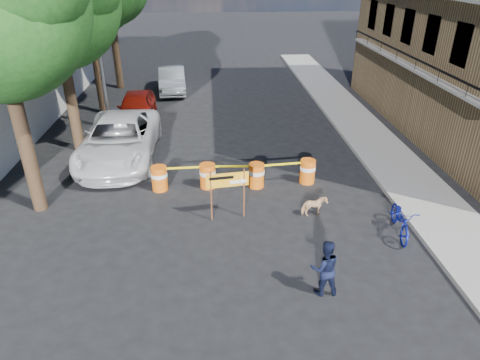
{
  "coord_description": "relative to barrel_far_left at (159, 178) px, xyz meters",
  "views": [
    {
      "loc": [
        -1.05,
        -10.64,
        7.41
      ],
      "look_at": [
        -0.22,
        1.08,
        1.3
      ],
      "focal_mm": 32.0,
      "sensor_mm": 36.0,
      "label": 1
    }
  ],
  "objects": [
    {
      "name": "ground",
      "position": [
        2.96,
        -3.04,
        -0.47
      ],
      "size": [
        120.0,
        120.0,
        0.0
      ],
      "primitive_type": "plane",
      "color": "black",
      "rests_on": "ground"
    },
    {
      "name": "sedan_silver",
      "position": [
        -0.44,
        12.86,
        0.26
      ],
      "size": [
        1.93,
        4.57,
        1.47
      ],
      "primitive_type": "imported",
      "rotation": [
        0.0,
        0.0,
        0.09
      ],
      "color": "#BABCC2",
      "rests_on": "ground"
    },
    {
      "name": "bicycle",
      "position": [
        7.45,
        -3.3,
        0.49
      ],
      "size": [
        0.83,
        1.11,
        1.92
      ],
      "primitive_type": "imported",
      "rotation": [
        0.0,
        0.0,
        -0.17
      ],
      "color": "#121C99",
      "rests_on": "ground"
    },
    {
      "name": "pedestrian",
      "position": [
        4.53,
        -5.67,
        0.28
      ],
      "size": [
        0.74,
        0.58,
        1.51
      ],
      "primitive_type": "imported",
      "rotation": [
        0.0,
        0.0,
        3.15
      ],
      "color": "black",
      "rests_on": "ground"
    },
    {
      "name": "barrel_far_right",
      "position": [
        5.38,
        0.18,
        0.0
      ],
      "size": [
        0.58,
        0.58,
        0.9
      ],
      "color": "#CA4F0B",
      "rests_on": "ground"
    },
    {
      "name": "sidewalk_east",
      "position": [
        9.16,
        2.96,
        -0.4
      ],
      "size": [
        2.4,
        40.0,
        0.15
      ],
      "primitive_type": "cube",
      "color": "gray",
      "rests_on": "ground"
    },
    {
      "name": "barrel_mid_left",
      "position": [
        1.72,
        0.07,
        0.0
      ],
      "size": [
        0.58,
        0.58,
        0.9
      ],
      "color": "#CA4F0B",
      "rests_on": "ground"
    },
    {
      "name": "streetlamp",
      "position": [
        -2.98,
        6.46,
        3.9
      ],
      "size": [
        1.25,
        0.18,
        8.0
      ],
      "color": "gray",
      "rests_on": "ground"
    },
    {
      "name": "detour_sign",
      "position": [
        2.51,
        -2.06,
        0.77
      ],
      "size": [
        1.32,
        0.29,
        1.7
      ],
      "rotation": [
        0.0,
        0.0,
        0.13
      ],
      "color": "#592D19",
      "rests_on": "ground"
    },
    {
      "name": "barrel_mid_right",
      "position": [
        3.47,
        -0.01,
        0.0
      ],
      "size": [
        0.58,
        0.58,
        0.9
      ],
      "color": "#CA4F0B",
      "rests_on": "ground"
    },
    {
      "name": "suv_white",
      "position": [
        -1.84,
        2.79,
        0.39
      ],
      "size": [
        2.91,
        6.22,
        1.72
      ],
      "primitive_type": "imported",
      "rotation": [
        0.0,
        0.0,
        0.01
      ],
      "color": "silver",
      "rests_on": "ground"
    },
    {
      "name": "dog",
      "position": [
        5.11,
        -2.12,
        -0.13
      ],
      "size": [
        0.86,
        0.52,
        0.68
      ],
      "primitive_type": "imported",
      "rotation": [
        0.0,
        0.0,
        1.78
      ],
      "color": "#DDAD7F",
      "rests_on": "ground"
    },
    {
      "name": "barrel_far_left",
      "position": [
        0.0,
        0.0,
        0.0
      ],
      "size": [
        0.58,
        0.58,
        0.9
      ],
      "color": "#CA4F0B",
      "rests_on": "ground"
    },
    {
      "name": "tree_mid_a",
      "position": [
        -3.78,
        3.96,
        5.53
      ],
      "size": [
        5.25,
        5.0,
        8.68
      ],
      "color": "#332316",
      "rests_on": "ground"
    },
    {
      "name": "sedan_red",
      "position": [
        -1.84,
        7.48,
        0.26
      ],
      "size": [
        1.83,
        4.32,
        1.46
      ],
      "primitive_type": "imported",
      "rotation": [
        0.0,
        0.0,
        0.02
      ],
      "color": "maroon",
      "rests_on": "ground"
    }
  ]
}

